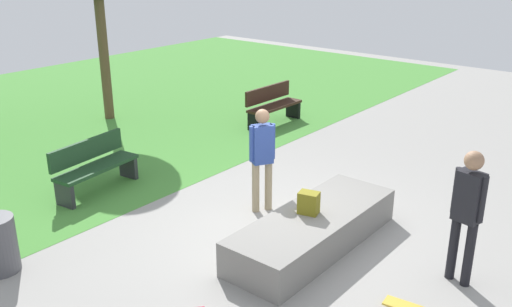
{
  "coord_description": "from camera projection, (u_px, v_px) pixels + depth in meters",
  "views": [
    {
      "loc": [
        -6.11,
        -4.32,
        4.06
      ],
      "look_at": [
        -0.09,
        0.6,
        1.16
      ],
      "focal_mm": 39.28,
      "sensor_mm": 36.0,
      "label": 1
    }
  ],
  "objects": [
    {
      "name": "ground_plane",
      "position": [
        291.0,
        233.0,
        8.41
      ],
      "size": [
        28.0,
        28.0,
        0.0
      ],
      "primitive_type": "plane",
      "color": "gray"
    },
    {
      "name": "skater_watching",
      "position": [
        262.0,
        153.0,
        8.8
      ],
      "size": [
        0.38,
        0.33,
        1.71
      ],
      "color": "tan",
      "rests_on": "ground_plane"
    },
    {
      "name": "park_bench_center_lawn",
      "position": [
        94.0,
        165.0,
        9.71
      ],
      "size": [
        1.65,
        0.67,
        0.91
      ],
      "color": "#1E4223",
      "rests_on": "ground_plane"
    },
    {
      "name": "backpack_on_ledge",
      "position": [
        309.0,
        203.0,
        7.86
      ],
      "size": [
        0.26,
        0.32,
        0.32
      ],
      "primitive_type": "cube",
      "rotation": [
        0.0,
        0.0,
        1.82
      ],
      "color": "olive",
      "rests_on": "concrete_ledge"
    },
    {
      "name": "skater_performing_trick",
      "position": [
        467.0,
        207.0,
        6.84
      ],
      "size": [
        0.26,
        0.42,
        1.78
      ],
      "color": "black",
      "rests_on": "ground_plane"
    },
    {
      "name": "concrete_ledge",
      "position": [
        314.0,
        230.0,
        7.98
      ],
      "size": [
        2.97,
        1.02,
        0.5
      ],
      "primitive_type": "cube",
      "color": "gray",
      "rests_on": "ground_plane"
    },
    {
      "name": "park_bench_near_path",
      "position": [
        273.0,
        104.0,
        13.41
      ],
      "size": [
        1.61,
        0.5,
        0.91
      ],
      "color": "#331E14",
      "rests_on": "ground_plane"
    },
    {
      "name": "grass_lawn",
      "position": [
        11.0,
        127.0,
        13.29
      ],
      "size": [
        26.6,
        11.56,
        0.01
      ],
      "primitive_type": "cube",
      "color": "#478C38",
      "rests_on": "ground_plane"
    }
  ]
}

